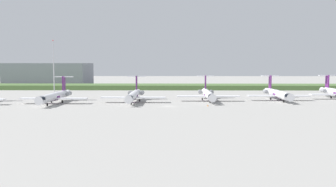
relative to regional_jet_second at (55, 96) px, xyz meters
The scene contains 9 objects.
ground_plane 44.65m from the regional_jet_second, 28.79° to the left, with size 500.00×500.00×0.00m, color #9E9B96.
grass_berm 81.00m from the regional_jet_second, 61.16° to the left, with size 320.00×20.00×2.43m, color #4C6B38.
regional_jet_second is the anchor object (origin of this frame).
regional_jet_third 27.15m from the regional_jet_second, ahead, with size 22.81×31.00×9.00m.
regional_jet_fourth 54.54m from the regional_jet_second, ahead, with size 22.81×31.00×9.00m.
regional_jet_fifth 80.80m from the regional_jet_second, ahead, with size 22.81×31.00×9.00m.
antenna_mast 57.09m from the regional_jet_second, 108.42° to the left, with size 4.40×0.50×25.26m.
distant_hangar 105.60m from the regional_jet_second, 109.64° to the left, with size 47.99×29.79×13.94m, color gray.
safety_cone_front_marker 52.76m from the regional_jet_second, ahead, with size 0.44×0.44×0.55m, color orange.
Camera 1 is at (1.66, -115.95, 13.78)m, focal length 38.80 mm.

